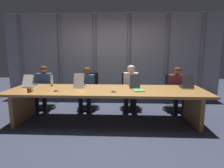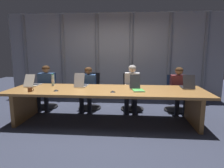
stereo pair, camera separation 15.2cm
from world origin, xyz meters
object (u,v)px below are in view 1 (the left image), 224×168
at_px(laptop_left_end, 32,84).
at_px(office_chair_center, 131,96).
at_px(water_bottle_primary, 52,81).
at_px(conference_mic_middle, 56,91).
at_px(person_left_end, 44,85).
at_px(laptop_center, 134,85).
at_px(spiral_notepad, 139,90).
at_px(laptop_left_mid, 81,84).
at_px(laptop_right_mid, 186,85).
at_px(coffee_mug_near, 29,90).
at_px(office_chair_right_mid, 174,97).
at_px(office_chair_left_mid, 89,95).
at_px(conference_mic_left_side, 113,91).
at_px(office_chair_left_end, 45,95).
at_px(person_center, 131,85).
at_px(person_right_mid, 177,87).
at_px(person_left_mid, 87,86).

xyz_separation_m(laptop_left_end, office_chair_center, (2.33, 0.71, -0.43)).
height_order(water_bottle_primary, conference_mic_middle, water_bottle_primary).
height_order(person_left_end, conference_mic_middle, person_left_end).
xyz_separation_m(laptop_center, water_bottle_primary, (-1.91, 0.08, 0.07)).
bearing_deg(spiral_notepad, laptop_left_mid, 154.59).
distance_m(laptop_right_mid, coffee_mug_near, 3.33).
height_order(laptop_left_mid, office_chair_center, laptop_left_mid).
height_order(laptop_center, office_chair_right_mid, laptop_center).
bearing_deg(coffee_mug_near, office_chair_center, 33.14).
relative_size(laptop_right_mid, office_chair_left_mid, 0.48).
bearing_deg(laptop_center, conference_mic_left_side, 137.78).
bearing_deg(conference_mic_left_side, spiral_notepad, 19.04).
relative_size(office_chair_left_end, office_chair_center, 0.99).
height_order(coffee_mug_near, spiral_notepad, coffee_mug_near).
relative_size(laptop_left_end, water_bottle_primary, 1.68).
relative_size(laptop_right_mid, person_left_end, 0.39).
relative_size(office_chair_left_mid, conference_mic_left_side, 8.62).
height_order(laptop_right_mid, water_bottle_primary, laptop_right_mid).
xyz_separation_m(office_chair_left_end, conference_mic_middle, (0.75, -1.24, 0.40)).
distance_m(laptop_right_mid, office_chair_right_mid, 0.83).
height_order(office_chair_left_mid, office_chair_right_mid, office_chair_left_mid).
bearing_deg(person_center, conference_mic_left_side, -15.22).
height_order(person_right_mid, conference_mic_middle, person_right_mid).
bearing_deg(laptop_left_mid, person_center, -60.31).
relative_size(office_chair_left_end, office_chair_right_mid, 1.02).
bearing_deg(person_left_end, office_chair_left_end, -163.17).
xyz_separation_m(office_chair_left_mid, conference_mic_left_side, (0.72, -1.26, 0.39)).
relative_size(laptop_center, person_left_end, 0.39).
relative_size(office_chair_left_mid, spiral_notepad, 2.81).
distance_m(office_chair_left_mid, water_bottle_primary, 1.11).
relative_size(conference_mic_left_side, spiral_notepad, 0.33).
height_order(laptop_left_mid, spiral_notepad, laptop_left_mid).
xyz_separation_m(office_chair_left_mid, coffee_mug_near, (-0.95, -1.36, 0.42)).
distance_m(office_chair_left_mid, person_right_mid, 2.31).
relative_size(office_chair_center, spiral_notepad, 2.79).
bearing_deg(laptop_center, laptop_right_mid, -90.16).
distance_m(laptop_left_end, person_left_mid, 1.31).
xyz_separation_m(laptop_right_mid, coffee_mug_near, (-3.26, -0.66, -0.02)).
xyz_separation_m(laptop_left_mid, person_center, (1.16, 0.56, -0.12)).
relative_size(laptop_center, conference_mic_left_side, 4.13).
xyz_separation_m(laptop_left_end, person_left_mid, (1.18, 0.55, -0.14)).
bearing_deg(laptop_left_end, person_right_mid, -77.94).
bearing_deg(office_chair_center, water_bottle_primary, -77.82).
distance_m(office_chair_left_end, conference_mic_left_side, 2.34).
height_order(person_left_end, person_center, person_center).
distance_m(laptop_left_end, person_center, 2.38).
distance_m(person_left_mid, coffee_mug_near, 1.52).
bearing_deg(laptop_left_mid, person_left_end, 66.87).
height_order(laptop_left_end, person_left_end, person_left_end).
distance_m(office_chair_left_mid, office_chair_center, 1.13).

